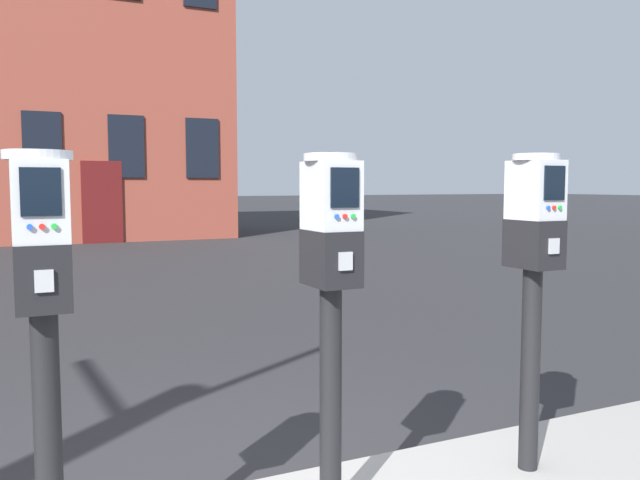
{
  "coord_description": "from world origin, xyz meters",
  "views": [
    {
      "loc": [
        -0.76,
        -2.56,
        1.5
      ],
      "look_at": [
        0.39,
        -0.15,
        1.27
      ],
      "focal_mm": 36.7,
      "sensor_mm": 36.0,
      "label": 1
    }
  ],
  "objects": [
    {
      "name": "parking_meter_near_kerb",
      "position": [
        -0.67,
        -0.25,
        1.15
      ],
      "size": [
        0.22,
        0.25,
        1.47
      ],
      "rotation": [
        0.0,
        0.0,
        -1.57
      ],
      "color": "black",
      "rests_on": "sidewalk_slab"
    },
    {
      "name": "parking_meter_twin_adjacent",
      "position": [
        0.39,
        -0.25,
        1.16
      ],
      "size": [
        0.22,
        0.25,
        1.48
      ],
      "rotation": [
        0.0,
        0.0,
        -1.57
      ],
      "color": "black",
      "rests_on": "sidewalk_slab"
    },
    {
      "name": "parking_meter_end_of_row",
      "position": [
        1.45,
        -0.25,
        1.17
      ],
      "size": [
        0.22,
        0.25,
        1.5
      ],
      "rotation": [
        0.0,
        0.0,
        -1.57
      ],
      "color": "black",
      "rests_on": "sidewalk_slab"
    }
  ]
}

